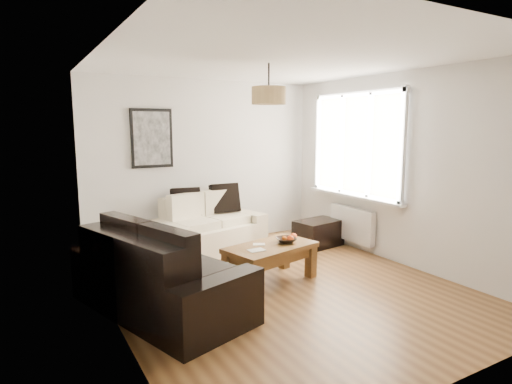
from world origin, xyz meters
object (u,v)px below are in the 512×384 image
loveseat_cream (208,224)px  ottoman (318,233)px  sofa_leather (160,270)px  coffee_table (270,263)px

loveseat_cream → ottoman: bearing=-33.8°
sofa_leather → loveseat_cream: bearing=-53.9°
sofa_leather → coffee_table: sofa_leather is taller
coffee_table → ottoman: (1.47, 0.95, -0.02)m
loveseat_cream → coffee_table: (0.14, -1.57, -0.18)m
loveseat_cream → coffee_table: 1.59m
sofa_leather → coffee_table: size_ratio=1.79×
loveseat_cream → coffee_table: size_ratio=1.50×
sofa_leather → coffee_table: 1.43m
coffee_table → loveseat_cream: bearing=95.0°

